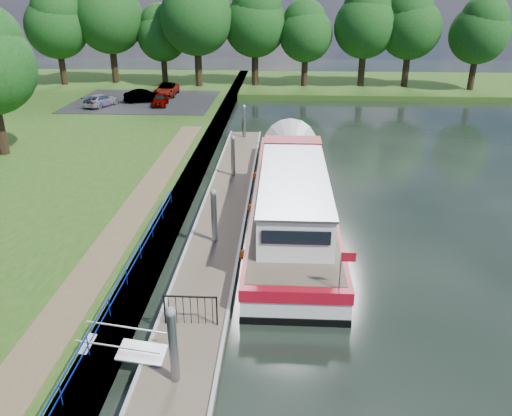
# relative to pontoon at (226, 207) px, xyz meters

# --- Properties ---
(ground) EXTENTS (160.00, 160.00, 0.00)m
(ground) POSITION_rel_pontoon_xyz_m (0.00, -13.00, -0.18)
(ground) COLOR black
(ground) RESTS_ON ground
(bank_edge) EXTENTS (1.10, 90.00, 0.78)m
(bank_edge) POSITION_rel_pontoon_xyz_m (-2.55, 2.00, 0.20)
(bank_edge) COLOR #473D2D
(bank_edge) RESTS_ON ground
(far_bank) EXTENTS (60.00, 18.00, 0.60)m
(far_bank) POSITION_rel_pontoon_xyz_m (12.00, 39.00, 0.12)
(far_bank) COLOR #264814
(far_bank) RESTS_ON ground
(footpath) EXTENTS (1.60, 40.00, 0.05)m
(footpath) POSITION_rel_pontoon_xyz_m (-4.40, -5.00, 0.62)
(footpath) COLOR brown
(footpath) RESTS_ON riverbank
(carpark) EXTENTS (14.00, 12.00, 0.06)m
(carpark) POSITION_rel_pontoon_xyz_m (-11.00, 25.00, 0.62)
(carpark) COLOR black
(carpark) RESTS_ON riverbank
(blue_fence) EXTENTS (0.04, 18.04, 0.72)m
(blue_fence) POSITION_rel_pontoon_xyz_m (-2.75, -10.00, 1.13)
(blue_fence) COLOR #0C2DBF
(blue_fence) RESTS_ON riverbank
(pontoon) EXTENTS (2.50, 30.00, 0.56)m
(pontoon) POSITION_rel_pontoon_xyz_m (0.00, 0.00, 0.00)
(pontoon) COLOR brown
(pontoon) RESTS_ON ground
(mooring_piles) EXTENTS (0.30, 27.30, 3.55)m
(mooring_piles) POSITION_rel_pontoon_xyz_m (0.00, 0.00, 1.10)
(mooring_piles) COLOR gray
(mooring_piles) RESTS_ON ground
(gangway) EXTENTS (2.58, 1.00, 0.92)m
(gangway) POSITION_rel_pontoon_xyz_m (-1.85, -12.50, 0.44)
(gangway) COLOR #A5A8AD
(gangway) RESTS_ON ground
(gate_panel) EXTENTS (1.85, 0.05, 1.15)m
(gate_panel) POSITION_rel_pontoon_xyz_m (-0.00, -10.80, 0.97)
(gate_panel) COLOR black
(gate_panel) RESTS_ON ground
(barge) EXTENTS (4.36, 21.15, 4.78)m
(barge) POSITION_rel_pontoon_xyz_m (3.60, 0.22, 0.90)
(barge) COLOR black
(barge) RESTS_ON ground
(horizon_trees) EXTENTS (54.38, 10.03, 12.87)m
(horizon_trees) POSITION_rel_pontoon_xyz_m (-1.61, 35.68, 7.76)
(horizon_trees) COLOR #332316
(horizon_trees) RESTS_ON ground
(car_a) EXTENTS (1.63, 3.42, 1.13)m
(car_a) POSITION_rel_pontoon_xyz_m (-8.84, 22.83, 1.22)
(car_a) COLOR #999999
(car_a) RESTS_ON carpark
(car_b) EXTENTS (3.97, 2.07, 1.24)m
(car_b) POSITION_rel_pontoon_xyz_m (-10.87, 24.28, 1.27)
(car_b) COLOR #999999
(car_b) RESTS_ON carpark
(car_c) EXTENTS (2.89, 4.27, 1.15)m
(car_c) POSITION_rel_pontoon_xyz_m (-14.44, 22.26, 1.23)
(car_c) COLOR #999999
(car_c) RESTS_ON carpark
(car_d) EXTENTS (2.25, 4.67, 1.28)m
(car_d) POSITION_rel_pontoon_xyz_m (-9.33, 27.91, 1.29)
(car_d) COLOR #999999
(car_d) RESTS_ON carpark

